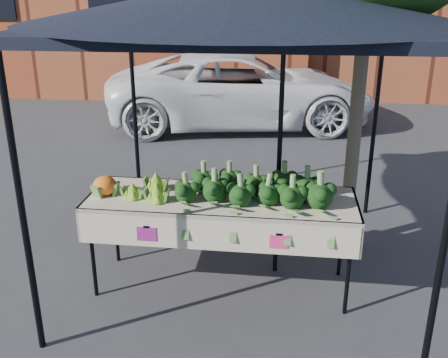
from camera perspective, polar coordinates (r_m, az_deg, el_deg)
ground at (r=4.91m, az=0.32°, el=-12.18°), size 90.00×90.00×0.00m
table at (r=4.76m, az=-0.28°, el=-7.05°), size 2.41×0.82×0.90m
canopy at (r=4.78m, az=2.05°, el=4.93°), size 3.16×3.16×2.74m
broccoli_heap at (r=4.52m, az=3.21°, el=-0.38°), size 1.40×0.60×0.29m
romanesco_cluster at (r=4.64m, az=-8.50°, el=-0.46°), size 0.45×0.49×0.22m
cauliflower_pair at (r=4.72m, az=-13.12°, el=-0.54°), size 0.22×0.22×0.20m
street_tree at (r=5.24m, az=15.04°, el=12.71°), size 2.03×2.03×4.00m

